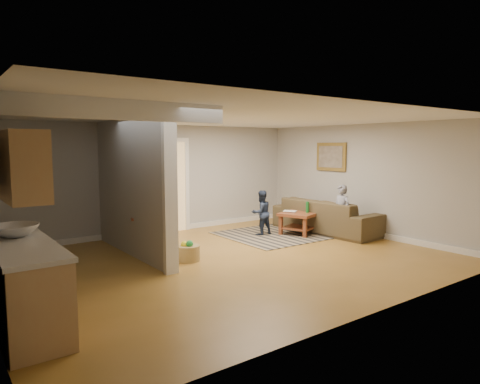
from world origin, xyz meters
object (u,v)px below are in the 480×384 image
object	(u,v)px
sofa	(327,232)
speaker_left	(148,226)
coffee_table	(304,216)
toddler	(261,235)
tv_console	(140,217)
speaker_right	(143,228)
child	(341,238)
toy_basket	(188,252)

from	to	relation	value
sofa	speaker_left	distance (m)	4.36
coffee_table	toddler	bearing A→B (deg)	159.94
tv_console	speaker_left	xyz separation A→B (m)	(-0.06, -0.46, -0.11)
speaker_right	child	xyz separation A→B (m)	(3.99, -1.36, -0.48)
tv_console	speaker_right	xyz separation A→B (m)	(-0.06, -0.26, -0.17)
coffee_table	toddler	xyz separation A→B (m)	(-0.99, 0.36, -0.39)
speaker_left	toy_basket	size ratio (longest dim) A/B	2.60
toddler	speaker_right	bearing A→B (deg)	3.58
speaker_left	speaker_right	bearing A→B (deg)	78.34
child	sofa	bearing A→B (deg)	156.79
sofa	toy_basket	distance (m)	3.91
speaker_right	child	bearing A→B (deg)	3.82
child	speaker_right	bearing A→B (deg)	-107.62
sofa	speaker_left	bearing A→B (deg)	80.95
speaker_right	toy_basket	xyz separation A→B (m)	(0.40, -0.98, -0.32)
tv_console	toddler	xyz separation A→B (m)	(2.77, -0.30, -0.65)
coffee_table	tv_console	distance (m)	3.82
speaker_left	toddler	bearing A→B (deg)	-8.43
coffee_table	speaker_left	bearing A→B (deg)	176.99
tv_console	speaker_right	size ratio (longest dim) A/B	1.26
speaker_right	toddler	size ratio (longest dim) A/B	0.94
speaker_left	speaker_right	xyz separation A→B (m)	(0.00, 0.20, -0.06)
tv_console	child	bearing A→B (deg)	-6.25
sofa	tv_console	size ratio (longest dim) A/B	2.17
speaker_left	toy_basket	world-z (taller)	speaker_left
tv_console	toddler	bearing A→B (deg)	10.01
tv_console	child	size ratio (longest dim) A/B	1.03
toy_basket	toddler	bearing A→B (deg)	21.15
toy_basket	child	world-z (taller)	child
child	toddler	size ratio (longest dim) A/B	1.16
sofa	coffee_table	distance (m)	0.68
child	coffee_table	bearing A→B (deg)	-168.45
tv_console	speaker_left	distance (m)	0.48
coffee_table	child	world-z (taller)	coffee_table
tv_console	speaker_left	bearing A→B (deg)	-81.23
child	toy_basket	bearing A→B (deg)	-94.84
coffee_table	toy_basket	bearing A→B (deg)	-170.36
sofa	child	size ratio (longest dim) A/B	2.24
speaker_left	speaker_right	size ratio (longest dim) A/B	1.13
toy_basket	speaker_left	bearing A→B (deg)	117.12
coffee_table	speaker_left	distance (m)	3.82
speaker_left	speaker_right	distance (m)	0.21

